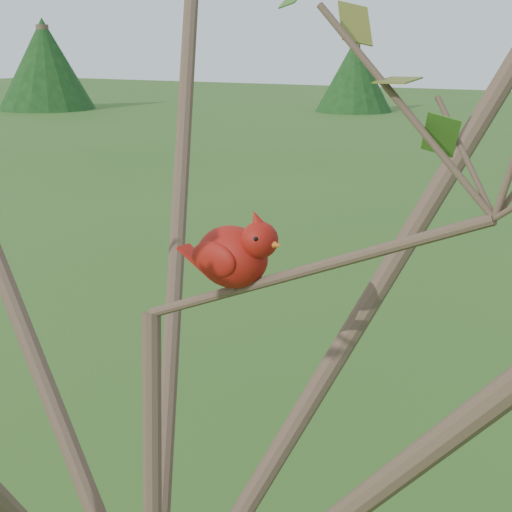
{
  "coord_description": "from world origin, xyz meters",
  "views": [
    {
      "loc": [
        0.77,
        -0.97,
        2.42
      ],
      "look_at": [
        0.18,
        0.08,
        2.09
      ],
      "focal_mm": 55.0,
      "sensor_mm": 36.0,
      "label": 1
    }
  ],
  "objects": [
    {
      "name": "cardinal",
      "position": [
        0.14,
        0.08,
        2.09
      ],
      "size": [
        0.21,
        0.12,
        0.15
      ],
      "rotation": [
        0.0,
        0.0,
        -0.16
      ],
      "color": "#9E170D",
      "rests_on": "ground"
    },
    {
      "name": "crabapple_tree",
      "position": [
        0.03,
        -0.02,
        2.12
      ],
      "size": [
        2.35,
        2.05,
        2.95
      ],
      "color": "#443124",
      "rests_on": "ground"
    }
  ]
}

